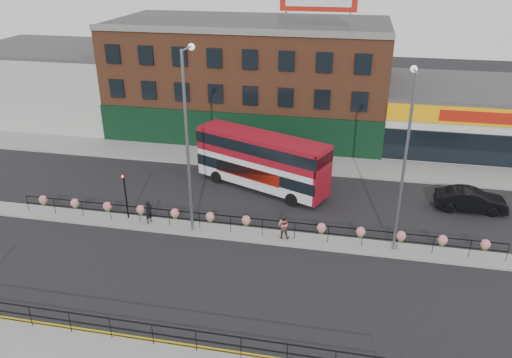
% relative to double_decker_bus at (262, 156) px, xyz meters
% --- Properties ---
extents(ground, '(120.00, 120.00, 0.00)m').
position_rel_double_decker_bus_xyz_m(ground, '(0.35, -6.85, -2.53)').
color(ground, black).
rests_on(ground, ground).
extents(north_pavement, '(60.00, 4.00, 0.15)m').
position_rel_double_decker_bus_xyz_m(north_pavement, '(0.35, 5.15, -2.46)').
color(north_pavement, gray).
rests_on(north_pavement, ground).
extents(median, '(60.00, 1.60, 0.15)m').
position_rel_double_decker_bus_xyz_m(median, '(0.35, -6.85, -2.46)').
color(median, gray).
rests_on(median, ground).
extents(yellow_line_inner, '(60.00, 0.10, 0.01)m').
position_rel_double_decker_bus_xyz_m(yellow_line_inner, '(0.35, -16.55, -2.53)').
color(yellow_line_inner, gold).
rests_on(yellow_line_inner, ground).
extents(yellow_line_outer, '(60.00, 0.10, 0.01)m').
position_rel_double_decker_bus_xyz_m(yellow_line_outer, '(0.35, -16.73, -2.53)').
color(yellow_line_outer, gold).
rests_on(yellow_line_outer, ground).
extents(brick_building, '(25.00, 12.21, 10.30)m').
position_rel_double_decker_bus_xyz_m(brick_building, '(-3.65, 13.11, 2.59)').
color(brick_building, brown).
rests_on(brick_building, ground).
extents(supermarket, '(15.00, 12.25, 5.30)m').
position_rel_double_decker_bus_xyz_m(supermarket, '(16.35, 13.06, 0.12)').
color(supermarket, silver).
rests_on(supermarket, ground).
extents(warehouse_west, '(15.50, 12.00, 7.30)m').
position_rel_double_decker_bus_xyz_m(warehouse_west, '(-23.90, 13.15, 1.12)').
color(warehouse_west, '#A5A4A0').
rests_on(warehouse_west, ground).
extents(median_railing, '(30.04, 0.56, 1.23)m').
position_rel_double_decker_bus_xyz_m(median_railing, '(0.35, -6.85, -1.49)').
color(median_railing, black).
rests_on(median_railing, median).
extents(south_railing, '(20.04, 0.05, 1.12)m').
position_rel_double_decker_bus_xyz_m(south_railing, '(-1.65, -16.95, -1.57)').
color(south_railing, black).
rests_on(south_railing, south_pavement).
extents(double_decker_bus, '(10.32, 6.20, 4.12)m').
position_rel_double_decker_bus_xyz_m(double_decker_bus, '(0.00, 0.00, 0.00)').
color(double_decker_bus, silver).
rests_on(double_decker_bus, ground).
extents(car, '(1.72, 4.67, 1.53)m').
position_rel_double_decker_bus_xyz_m(car, '(14.48, -0.58, -1.77)').
color(car, black).
rests_on(car, ground).
extents(pedestrian_a, '(0.79, 0.73, 1.52)m').
position_rel_double_decker_bus_xyz_m(pedestrian_a, '(-6.05, -6.73, -1.62)').
color(pedestrian_a, black).
rests_on(pedestrian_a, median).
extents(pedestrian_b, '(0.80, 0.65, 1.53)m').
position_rel_double_decker_bus_xyz_m(pedestrian_b, '(2.64, -6.88, -1.62)').
color(pedestrian_b, '#392823').
rests_on(pedestrian_b, median).
extents(lamp_column_west, '(0.40, 1.96, 11.16)m').
position_rel_double_decker_bus_xyz_m(lamp_column_west, '(-3.07, -6.76, 4.23)').
color(lamp_column_west, slate).
rests_on(lamp_column_west, median).
extents(lamp_column_east, '(0.37, 1.83, 10.41)m').
position_rel_double_decker_bus_xyz_m(lamp_column_east, '(9.16, -6.56, 3.79)').
color(lamp_column_east, slate).
rests_on(lamp_column_east, median).
extents(traffic_light_median, '(0.15, 0.28, 3.65)m').
position_rel_double_decker_bus_xyz_m(traffic_light_median, '(-7.65, -6.45, -0.06)').
color(traffic_light_median, black).
rests_on(traffic_light_median, median).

